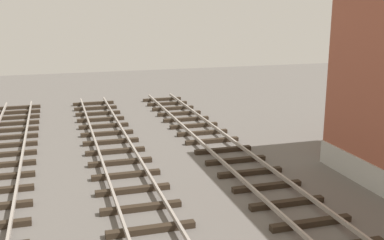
{
  "coord_description": "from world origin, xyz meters",
  "views": [
    {
      "loc": [
        -5.22,
        -4.25,
        6.1
      ],
      "look_at": [
        -0.49,
        11.59,
        2.03
      ],
      "focal_mm": 43.85,
      "sensor_mm": 36.0,
      "label": 1
    }
  ],
  "objects": []
}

